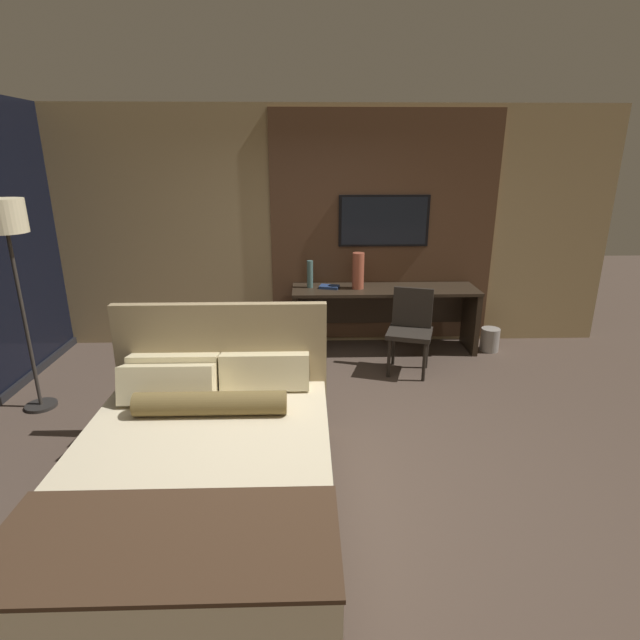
# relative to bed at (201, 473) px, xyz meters

# --- Properties ---
(ground_plane) EXTENTS (16.00, 16.00, 0.00)m
(ground_plane) POSITION_rel_bed_xyz_m (0.75, 0.63, -0.31)
(ground_plane) COLOR #4C3D33
(wall_back_tv_panel) EXTENTS (7.20, 0.09, 2.80)m
(wall_back_tv_panel) POSITION_rel_bed_xyz_m (0.88, 3.22, 1.09)
(wall_back_tv_panel) COLOR tan
(wall_back_tv_panel) RESTS_ON ground_plane
(bed) EXTENTS (1.67, 2.20, 1.16)m
(bed) POSITION_rel_bed_xyz_m (0.00, 0.00, 0.00)
(bed) COLOR #33281E
(bed) RESTS_ON ground_plane
(desk) EXTENTS (2.16, 0.58, 0.77)m
(desk) POSITION_rel_bed_xyz_m (1.61, 2.92, 0.23)
(desk) COLOR #2D2319
(desk) RESTS_ON ground_plane
(tv) EXTENTS (1.06, 0.04, 0.60)m
(tv) POSITION_rel_bed_xyz_m (1.61, 3.15, 1.20)
(tv) COLOR black
(desk_chair) EXTENTS (0.57, 0.57, 0.90)m
(desk_chair) POSITION_rel_bed_xyz_m (1.81, 2.28, 0.23)
(desk_chair) COLOR #28231E
(desk_chair) RESTS_ON ground_plane
(floor_lamp) EXTENTS (0.34, 0.34, 1.91)m
(floor_lamp) POSITION_rel_bed_xyz_m (-1.81, 1.51, 1.30)
(floor_lamp) COLOR #282623
(floor_lamp) RESTS_ON ground_plane
(vase_tall) EXTENTS (0.14, 0.14, 0.42)m
(vase_tall) POSITION_rel_bed_xyz_m (1.29, 2.87, 0.67)
(vase_tall) COLOR #B2563D
(vase_tall) RESTS_ON desk
(vase_short) EXTENTS (0.07, 0.07, 0.32)m
(vase_short) POSITION_rel_bed_xyz_m (0.73, 2.93, 0.62)
(vase_short) COLOR #4C706B
(vase_short) RESTS_ON desk
(book) EXTENTS (0.25, 0.20, 0.03)m
(book) POSITION_rel_bed_xyz_m (0.96, 2.90, 0.48)
(book) COLOR navy
(book) RESTS_ON desk
(waste_bin) EXTENTS (0.22, 0.22, 0.28)m
(waste_bin) POSITION_rel_bed_xyz_m (2.89, 2.80, -0.17)
(waste_bin) COLOR gray
(waste_bin) RESTS_ON ground_plane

